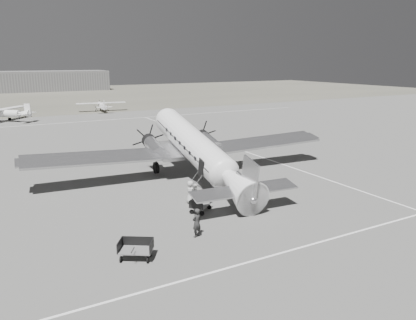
# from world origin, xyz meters

# --- Properties ---
(ground) EXTENTS (260.00, 260.00, 0.00)m
(ground) POSITION_xyz_m (0.00, 0.00, 0.00)
(ground) COLOR slate
(ground) RESTS_ON ground
(taxi_line_near) EXTENTS (60.00, 0.15, 0.01)m
(taxi_line_near) POSITION_xyz_m (0.00, -14.00, 0.01)
(taxi_line_near) COLOR white
(taxi_line_near) RESTS_ON ground
(taxi_line_right) EXTENTS (0.15, 80.00, 0.01)m
(taxi_line_right) POSITION_xyz_m (12.00, 0.00, 0.01)
(taxi_line_right) COLOR white
(taxi_line_right) RESTS_ON ground
(taxi_line_horizon) EXTENTS (90.00, 0.15, 0.01)m
(taxi_line_horizon) POSITION_xyz_m (0.00, 40.00, 0.01)
(taxi_line_horizon) COLOR white
(taxi_line_horizon) RESTS_ON ground
(grass_infield) EXTENTS (260.00, 90.00, 0.01)m
(grass_infield) POSITION_xyz_m (0.00, 95.00, 0.00)
(grass_infield) COLOR #635F53
(grass_infield) RESTS_ON ground
(hangar_main) EXTENTS (42.00, 14.00, 6.60)m
(hangar_main) POSITION_xyz_m (5.00, 120.00, 3.30)
(hangar_main) COLOR slate
(hangar_main) RESTS_ON ground
(dc3_airliner) EXTENTS (29.32, 21.43, 5.32)m
(dc3_airliner) POSITION_xyz_m (2.07, 0.27, 2.66)
(dc3_airliner) COLOR silver
(dc3_airliner) RESTS_ON ground
(light_plane_left) EXTENTS (14.94, 15.14, 2.44)m
(light_plane_left) POSITION_xyz_m (-10.43, 46.22, 1.22)
(light_plane_left) COLOR white
(light_plane_left) RESTS_ON ground
(light_plane_right) EXTENTS (10.67, 9.06, 2.03)m
(light_plane_right) POSITION_xyz_m (7.44, 52.47, 1.02)
(light_plane_right) COLOR white
(light_plane_right) RESTS_ON ground
(baggage_cart_near) EXTENTS (2.06, 1.98, 0.95)m
(baggage_cart_near) POSITION_xyz_m (-1.13, -6.49, 0.48)
(baggage_cart_near) COLOR slate
(baggage_cart_near) RESTS_ON ground
(baggage_cart_far) EXTENTS (2.21, 2.04, 1.02)m
(baggage_cart_far) POSITION_xyz_m (-7.20, -10.89, 0.51)
(baggage_cart_far) COLOR slate
(baggage_cart_far) RESTS_ON ground
(ground_crew) EXTENTS (0.73, 0.58, 1.74)m
(ground_crew) POSITION_xyz_m (-3.22, -9.99, 0.87)
(ground_crew) COLOR #2B2B2B
(ground_crew) RESTS_ON ground
(ramp_agent) EXTENTS (0.78, 0.94, 1.73)m
(ramp_agent) POSITION_xyz_m (-1.06, -5.59, 0.87)
(ramp_agent) COLOR silver
(ramp_agent) RESTS_ON ground
(passenger) EXTENTS (0.63, 0.88, 1.68)m
(passenger) POSITION_xyz_m (-1.00, -4.70, 0.84)
(passenger) COLOR #B6B6B4
(passenger) RESTS_ON ground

